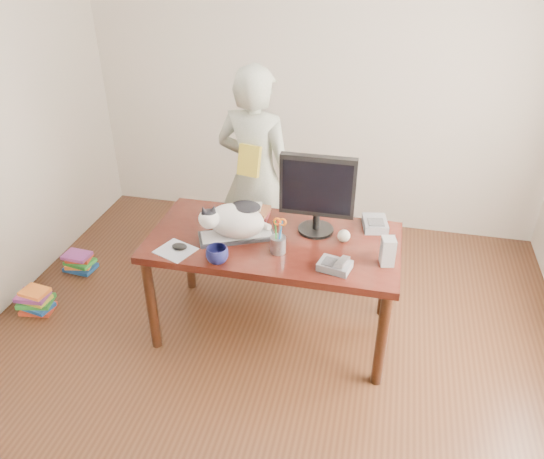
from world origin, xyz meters
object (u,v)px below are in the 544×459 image
(book_stack, at_px, (253,212))
(speaker, at_px, (388,251))
(keyboard, at_px, (237,236))
(cat, at_px, (234,220))
(person, at_px, (256,177))
(mouse, at_px, (179,246))
(desk, at_px, (276,252))
(book_pile_b, at_px, (79,262))
(calculator, at_px, (375,224))
(phone, at_px, (335,265))
(book_pile_a, at_px, (36,301))
(monitor, at_px, (317,191))
(coffee_mug, at_px, (217,255))
(baseball, at_px, (344,236))
(pen_cup, at_px, (278,243))

(book_stack, bearing_deg, speaker, -21.69)
(speaker, bearing_deg, keyboard, 162.77)
(cat, height_order, person, person)
(speaker, relative_size, person, 0.10)
(person, bearing_deg, mouse, 87.14)
(speaker, bearing_deg, desk, 152.25)
(desk, xyz_separation_m, book_pile_b, (-1.72, 0.27, -0.53))
(cat, distance_m, book_pile_b, 1.73)
(cat, relative_size, calculator, 1.94)
(desk, distance_m, speaker, 0.78)
(mouse, height_order, phone, phone)
(desk, relative_size, speaker, 9.19)
(keyboard, distance_m, cat, 0.12)
(speaker, relative_size, book_pile_a, 0.64)
(monitor, height_order, book_pile_a, monitor)
(monitor, xyz_separation_m, calculator, (0.37, 0.15, -0.27))
(coffee_mug, height_order, phone, coffee_mug)
(baseball, distance_m, person, 0.95)
(book_stack, bearing_deg, phone, -37.89)
(baseball, height_order, person, person)
(keyboard, bearing_deg, calculator, -4.08)
(cat, xyz_separation_m, book_pile_b, (-1.47, 0.40, -0.81))
(desk, bearing_deg, book_stack, 139.93)
(book_pile_b, bearing_deg, speaker, -10.90)
(pen_cup, relative_size, mouse, 2.14)
(coffee_mug, bearing_deg, mouse, 163.34)
(cat, xyz_separation_m, coffee_mug, (-0.02, -0.29, -0.08))
(book_pile_b, bearing_deg, cat, -15.03)
(cat, distance_m, coffee_mug, 0.30)
(person, bearing_deg, keyboard, 106.73)
(keyboard, distance_m, phone, 0.69)
(monitor, bearing_deg, pen_cup, -123.48)
(coffee_mug, distance_m, book_pile_b, 1.76)
(pen_cup, bearing_deg, coffee_mug, -149.79)
(keyboard, xyz_separation_m, baseball, (0.67, 0.11, 0.03))
(desk, xyz_separation_m, mouse, (-0.54, -0.33, 0.17))
(cat, bearing_deg, mouse, -169.87)
(monitor, distance_m, phone, 0.51)
(mouse, xyz_separation_m, speaker, (1.25, 0.13, 0.06))
(phone, bearing_deg, coffee_mug, -159.79)
(desk, bearing_deg, baseball, -0.74)
(desk, xyz_separation_m, person, (-0.29, 0.60, 0.24))
(speaker, bearing_deg, book_pile_b, 156.80)
(speaker, bearing_deg, phone, -168.93)
(keyboard, height_order, monitor, monitor)
(baseball, relative_size, calculator, 0.35)
(coffee_mug, relative_size, book_stack, 0.56)
(mouse, xyz_separation_m, calculator, (1.16, 0.54, 0.01))
(phone, xyz_separation_m, calculator, (0.20, 0.53, 0.00))
(mouse, bearing_deg, person, 96.20)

